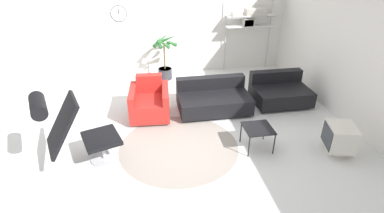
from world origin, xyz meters
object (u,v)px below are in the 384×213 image
object	(u,v)px
couch_low	(213,100)
crt_television	(340,138)
shelf_unit	(250,18)
side_table	(258,130)
lounge_chair	(69,125)
couch_second	(280,92)
armchair_red	(150,103)
potted_plant	(165,60)

from	to	relation	value
couch_low	crt_television	world-z (taller)	couch_low
crt_television	shelf_unit	size ratio (longest dim) A/B	0.31
couch_low	side_table	xyz separation A→B (m)	(0.42, -1.43, 0.13)
shelf_unit	lounge_chair	bearing A→B (deg)	-138.22
side_table	shelf_unit	size ratio (longest dim) A/B	0.25
lounge_chair	couch_second	bearing A→B (deg)	92.04
shelf_unit	couch_second	bearing A→B (deg)	-86.97
armchair_red	crt_television	distance (m)	3.48
crt_television	couch_second	bearing A→B (deg)	20.87
lounge_chair	crt_television	world-z (taller)	lounge_chair
side_table	crt_television	distance (m)	1.34
lounge_chair	crt_television	bearing A→B (deg)	66.66
armchair_red	potted_plant	xyz separation A→B (m)	(0.48, 1.88, 0.21)
armchair_red	couch_second	xyz separation A→B (m)	(2.82, 0.13, -0.06)
lounge_chair	armchair_red	xyz separation A→B (m)	(1.20, 1.40, -0.47)
couch_second	crt_television	distance (m)	1.87
armchair_red	crt_television	size ratio (longest dim) A/B	1.53
armchair_red	couch_second	world-z (taller)	armchair_red
potted_plant	shelf_unit	world-z (taller)	shelf_unit
lounge_chair	potted_plant	distance (m)	3.69
crt_television	lounge_chair	bearing A→B (deg)	100.20
lounge_chair	couch_second	distance (m)	4.33
potted_plant	couch_second	bearing A→B (deg)	-36.80
side_table	armchair_red	bearing A→B (deg)	141.21
armchair_red	potted_plant	world-z (taller)	potted_plant
couch_second	potted_plant	bearing A→B (deg)	-36.84
side_table	lounge_chair	bearing A→B (deg)	-179.80
lounge_chair	crt_television	size ratio (longest dim) A/B	2.18
couch_second	side_table	distance (m)	1.87
crt_television	shelf_unit	distance (m)	4.00
side_table	potted_plant	distance (m)	3.50
armchair_red	couch_second	distance (m)	2.82
potted_plant	shelf_unit	xyz separation A→B (m)	(2.23, 0.21, 0.90)
couch_second	couch_low	bearing A→B (deg)	3.24
lounge_chair	crt_television	xyz separation A→B (m)	(4.22, -0.33, -0.49)
crt_television	shelf_unit	bearing A→B (deg)	19.26
armchair_red	couch_low	distance (m)	1.31
couch_second	side_table	world-z (taller)	couch_second
couch_low	shelf_unit	xyz separation A→B (m)	(1.40, 2.05, 1.18)
side_table	crt_television	bearing A→B (deg)	-14.87
couch_second	armchair_red	bearing A→B (deg)	2.63
armchair_red	side_table	world-z (taller)	armchair_red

